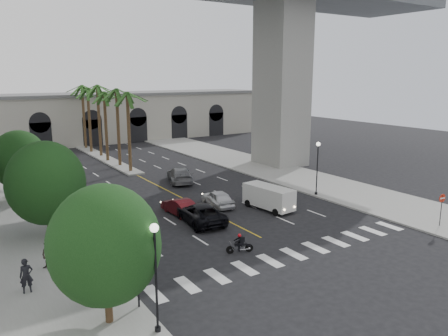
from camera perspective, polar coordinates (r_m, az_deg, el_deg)
ground at (r=30.96m, az=7.19°, el=-10.15°), size 140.00×140.00×0.00m
sidewalk_left at (r=38.74m, az=-26.09°, el=-6.59°), size 8.00×100.00×0.15m
sidewalk_right at (r=51.17m, az=9.30°, el=-1.13°), size 8.00×100.00×0.15m
median at (r=63.68m, az=-15.32°, el=1.23°), size 2.00×24.00×0.20m
pier_building at (r=79.36m, az=-19.28°, el=6.11°), size 71.00×10.50×8.50m
bridge at (r=49.49m, az=-6.49°, el=20.00°), size 75.00×13.00×26.00m
palm_a at (r=53.21m, az=-12.52°, el=9.07°), size 3.20×3.20×10.30m
palm_b at (r=56.99m, az=-13.87°, el=9.47°), size 3.20×3.20×10.60m
palm_c at (r=60.71m, az=-15.38°, el=9.10°), size 3.20×3.20×10.10m
palm_d at (r=64.60m, az=-16.22°, el=9.87°), size 3.20×3.20×10.90m
palm_e at (r=68.38m, az=-17.39°, el=9.51°), size 3.20×3.20×10.40m
palm_f at (r=72.31m, az=-18.05°, el=9.80°), size 3.20×3.20×10.70m
street_tree_near at (r=21.06m, az=-15.29°, el=-9.69°), size 5.20×5.20×6.89m
street_tree_mid at (r=33.13m, az=-22.24°, el=-1.83°), size 5.44×5.44×7.21m
street_tree_far at (r=44.82m, az=-25.15°, el=0.97°), size 5.04×5.04×6.68m
lamp_post_left_near at (r=20.14m, az=-8.91°, el=-12.90°), size 0.40×0.40×5.35m
lamp_post_left_far at (r=39.39m, az=-21.52°, el=-1.14°), size 0.40×0.40×5.35m
lamp_post_right at (r=43.13m, az=12.10°, el=0.55°), size 0.40×0.40×5.35m
traffic_signal_near at (r=22.58m, az=-11.27°, el=-12.11°), size 0.25×0.18×3.65m
traffic_signal_far at (r=26.08m, az=-14.58°, el=-8.89°), size 0.25×0.18×3.65m
motorcycle_rider at (r=29.55m, az=2.17°, el=-9.90°), size 1.81×0.73×1.35m
car_a at (r=39.49m, az=-0.81°, el=-3.96°), size 2.32×4.52×1.47m
car_b at (r=37.42m, az=-5.84°, el=-5.02°), size 1.69×4.27×1.38m
car_c at (r=35.26m, az=-3.16°, el=-5.88°), size 3.22×5.98×1.59m
car_d at (r=48.37m, az=-5.82°, el=-0.88°), size 4.08×6.21×1.67m
car_e at (r=39.91m, az=-13.47°, el=-4.09°), size 1.97×4.55×1.53m
cargo_van at (r=38.63m, az=5.88°, el=-3.75°), size 2.45×5.06×2.08m
pedestrian_a at (r=26.37m, az=-24.41°, el=-12.70°), size 0.72×0.49×1.90m
pedestrian_b at (r=28.83m, az=-21.95°, el=-10.54°), size 1.06×1.04×1.72m
do_not_enter_sign at (r=37.66m, az=26.56°, el=-4.14°), size 0.66×0.11×2.71m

